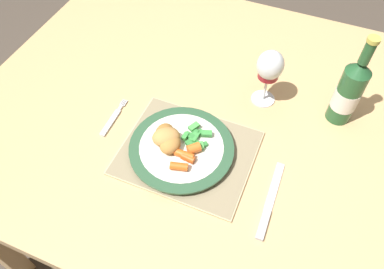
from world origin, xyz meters
The scene contains 11 objects.
ground_plane centered at (0.00, 0.00, 0.00)m, with size 6.00×6.00×0.00m, color #4C4238.
dining_table centered at (0.00, 0.00, 0.66)m, with size 1.25×1.02×0.74m.
placemat centered at (0.01, -0.16, 0.74)m, with size 0.32×0.26×0.01m.
dinner_plate centered at (-0.01, -0.16, 0.76)m, with size 0.25×0.25×0.02m.
breaded_croquettes centered at (-0.04, -0.17, 0.78)m, with size 0.09×0.09×0.04m.
green_beans_pile centered at (0.01, -0.13, 0.77)m, with size 0.07×0.08×0.02m.
glazed_carrots centered at (0.02, -0.19, 0.78)m, with size 0.06×0.09×0.02m.
fork centered at (-0.22, -0.14, 0.74)m, with size 0.02×0.13×0.01m.
table_knife centered at (0.23, -0.22, 0.74)m, with size 0.02×0.20×0.01m.
wine_glass centered at (0.13, 0.08, 0.86)m, with size 0.07×0.07×0.16m.
bottle centered at (0.32, 0.10, 0.83)m, with size 0.06×0.06×0.26m.
Camera 1 is at (0.21, -0.63, 1.50)m, focal length 35.00 mm.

